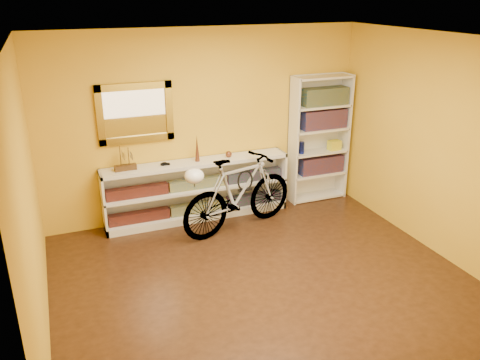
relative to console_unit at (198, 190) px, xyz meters
name	(u,v)px	position (x,y,z in m)	size (l,w,h in m)	color
floor	(263,280)	(0.20, -1.81, -0.43)	(4.50, 4.00, 0.01)	black
ceiling	(268,39)	(0.20, -1.81, 2.18)	(4.50, 4.00, 0.01)	silver
back_wall	(205,124)	(0.20, 0.19, 0.88)	(4.50, 0.01, 2.60)	gold
left_wall	(28,204)	(-2.06, -1.81, 0.88)	(0.01, 4.00, 2.60)	gold
right_wall	(439,147)	(2.45, -1.81, 0.88)	(0.01, 4.00, 2.60)	gold
gilt_mirror	(135,113)	(-0.75, 0.15, 1.12)	(0.98, 0.06, 0.78)	olive
wall_socket	(264,187)	(1.10, 0.17, -0.17)	(0.09, 0.01, 0.09)	silver
console_unit	(198,190)	(0.00, 0.00, 0.00)	(2.60, 0.35, 0.85)	silver
cd_row_lower	(199,207)	(0.00, -0.02, -0.26)	(2.50, 0.13, 0.14)	black
cd_row_upper	(198,183)	(0.00, -0.02, 0.11)	(2.50, 0.13, 0.14)	navy
model_ship	(125,158)	(-0.96, 0.00, 0.59)	(0.28, 0.11, 0.33)	#3A2410
toy_car	(165,165)	(-0.44, 0.00, 0.43)	(0.00, 0.00, 0.00)	black
bronze_ornament	(197,148)	(0.01, 0.00, 0.61)	(0.06, 0.06, 0.37)	brown
decorative_orb	(229,154)	(0.47, 0.00, 0.47)	(0.09, 0.09, 0.09)	brown
bookcase	(319,139)	(1.92, 0.03, 0.52)	(0.90, 0.30, 1.90)	silver
book_row_a	(320,164)	(1.97, 0.03, 0.12)	(0.70, 0.22, 0.26)	maroon
book_row_b	(323,119)	(1.97, 0.03, 0.83)	(0.70, 0.22, 0.28)	maroon
book_row_c	(325,96)	(1.97, 0.03, 1.16)	(0.70, 0.22, 0.25)	navy
travel_mug	(302,148)	(1.62, 0.01, 0.43)	(0.08, 0.08, 0.18)	navy
red_tin	(308,100)	(1.72, 0.06, 1.12)	(0.13, 0.13, 0.17)	maroon
yellow_bag	(334,145)	(2.17, -0.01, 0.41)	(0.18, 0.12, 0.14)	yellow
bicycle	(239,193)	(0.41, -0.53, 0.09)	(1.77, 0.46, 1.04)	silver
helmet	(194,176)	(-0.24, -0.70, 0.49)	(0.24, 0.23, 0.18)	white
u_lock	(245,180)	(0.51, -0.50, 0.25)	(0.22, 0.22, 0.02)	black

